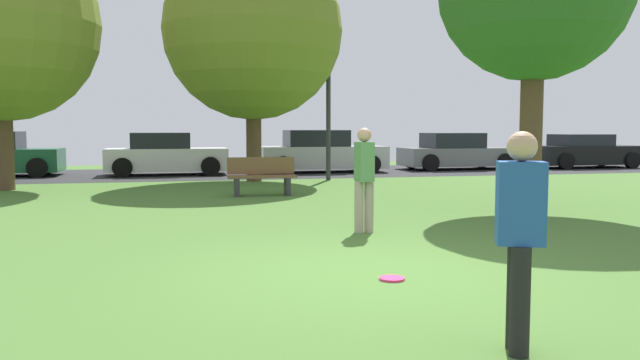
% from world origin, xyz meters
% --- Properties ---
extents(ground_plane, '(44.00, 44.00, 0.00)m').
position_xyz_m(ground_plane, '(0.00, 0.00, 0.00)').
color(ground_plane, '#47702D').
extents(road_strip, '(44.00, 6.40, 0.01)m').
position_xyz_m(road_strip, '(0.00, 16.00, 0.00)').
color(road_strip, '#28282B').
rests_on(road_strip, ground_plane).
extents(oak_tree_right, '(5.29, 5.29, 7.12)m').
position_xyz_m(oak_tree_right, '(0.32, 12.39, 4.46)').
color(oak_tree_right, brown).
rests_on(oak_tree_right, ground_plane).
extents(person_catcher, '(0.38, 0.32, 1.56)m').
position_xyz_m(person_catcher, '(0.25, -2.63, 0.85)').
color(person_catcher, black).
rests_on(person_catcher, ground_plane).
extents(person_walking, '(0.30, 0.33, 1.59)m').
position_xyz_m(person_walking, '(0.73, 2.58, 0.87)').
color(person_walking, gray).
rests_on(person_walking, ground_plane).
extents(frisbee_disc, '(0.27, 0.27, 0.03)m').
position_xyz_m(frisbee_disc, '(0.12, -0.39, 0.01)').
color(frisbee_disc, '#EA2D6B').
rests_on(frisbee_disc, ground_plane).
extents(parked_car_white, '(4.02, 1.93, 1.44)m').
position_xyz_m(parked_car_white, '(-2.28, 15.62, 0.66)').
color(parked_car_white, white).
rests_on(parked_car_white, ground_plane).
extents(parked_car_silver, '(4.54, 2.01, 1.52)m').
position_xyz_m(parked_car_silver, '(3.17, 15.73, 0.69)').
color(parked_car_silver, '#B7B7BC').
rests_on(parked_car_silver, ground_plane).
extents(parked_car_grey, '(4.32, 2.09, 1.41)m').
position_xyz_m(parked_car_grey, '(8.64, 16.08, 0.64)').
color(parked_car_grey, slate).
rests_on(parked_car_grey, ground_plane).
extents(parked_car_black, '(4.23, 2.08, 1.35)m').
position_xyz_m(parked_car_black, '(14.12, 15.85, 0.63)').
color(parked_car_black, black).
rests_on(parked_car_black, ground_plane).
extents(park_bench, '(1.60, 0.45, 0.90)m').
position_xyz_m(park_bench, '(-0.03, 8.26, 0.46)').
color(park_bench, brown).
rests_on(park_bench, ground_plane).
extents(street_lamp_post, '(0.14, 0.14, 4.50)m').
position_xyz_m(street_lamp_post, '(2.57, 12.20, 2.25)').
color(street_lamp_post, '#2D2D33').
rests_on(street_lamp_post, ground_plane).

